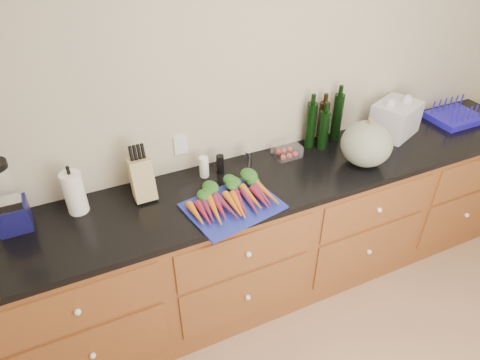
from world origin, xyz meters
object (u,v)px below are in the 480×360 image
carrots (230,198)px  paper_towel (74,193)px  squash (367,144)px  dish_rack (455,116)px  tomato_box (287,151)px  knife_block (142,179)px  blender_appliance (7,201)px  cutting_board (233,206)px

carrots → paper_towel: bearing=159.4°
squash → dish_rack: squash is taller
squash → tomato_box: bearing=144.9°
paper_towel → knife_block: (0.35, -0.02, -0.00)m
paper_towel → knife_block: paper_towel is taller
blender_appliance → paper_towel: bearing=0.4°
cutting_board → dish_rack: dish_rack is taller
tomato_box → dish_rack: dish_rack is taller
squash → paper_towel: size_ratio=1.30×
cutting_board → dish_rack: (1.89, 0.24, 0.03)m
blender_appliance → dish_rack: (2.96, -0.08, -0.14)m
tomato_box → dish_rack: size_ratio=0.46×
squash → paper_towel: 1.70m
paper_towel → dish_rack: size_ratio=0.68×
carrots → paper_towel: paper_towel is taller
knife_block → tomato_box: knife_block is taller
squash → blender_appliance: blender_appliance is taller
squash → dish_rack: 1.00m
paper_towel → tomato_box: (1.29, 0.01, -0.08)m
dish_rack → cutting_board: bearing=-172.8°
cutting_board → squash: squash is taller
squash → dish_rack: (0.97, 0.18, -0.10)m
paper_towel → knife_block: bearing=-3.3°
cutting_board → blender_appliance: bearing=163.4°
blender_appliance → tomato_box: 1.60m
cutting_board → dish_rack: bearing=7.2°
carrots → tomato_box: bearing=29.2°
knife_block → cutting_board: bearing=-36.4°
squash → knife_block: bearing=169.5°
cutting_board → tomato_box: tomato_box is taller
carrots → blender_appliance: blender_appliance is taller
knife_block → squash: bearing=-10.5°
dish_rack → squash: bearing=-169.2°
squash → knife_block: size_ratio=1.32×
cutting_board → carrots: carrots is taller
carrots → tomato_box: (0.53, 0.29, 0.00)m
cutting_board → squash: size_ratio=1.56×
squash → paper_towel: squash is taller
cutting_board → dish_rack: 1.91m
blender_appliance → knife_block: blender_appliance is taller
blender_appliance → paper_towel: 0.31m
cutting_board → knife_block: bearing=143.6°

